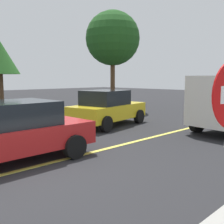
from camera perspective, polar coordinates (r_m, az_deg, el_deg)
ground_plane at (r=6.85m, az=-18.27°, el=-11.38°), size 80.00×80.00×0.00m
lane_marking_centre at (r=8.54m, az=0.16°, el=-7.28°), size 28.00×0.16×0.01m
car_red_mid_road at (r=7.36m, az=-21.58°, el=-3.94°), size 4.58×2.11×1.54m
car_yellow_approaching at (r=12.26m, az=-1.04°, el=0.86°), size 4.10×2.51×1.58m
tree_centre_verge at (r=17.92m, az=0.14°, el=14.96°), size 3.41×3.41×6.30m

